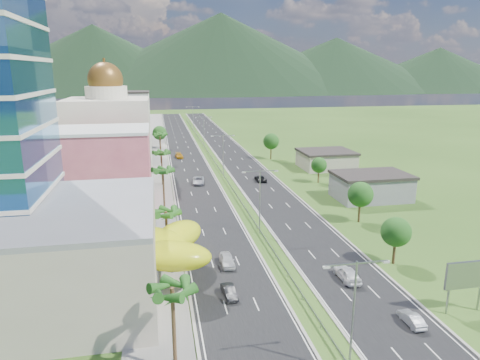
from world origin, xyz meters
TOP-DOWN VIEW (x-y plane):
  - ground at (0.00, 0.00)m, footprint 500.00×500.00m
  - road_left at (-7.50, 90.00)m, footprint 11.00×260.00m
  - road_right at (7.50, 90.00)m, footprint 11.00×260.00m
  - sidewalk_left at (-17.00, 90.00)m, footprint 7.00×260.00m
  - median_guardrail at (0.00, 71.99)m, footprint 0.10×216.06m
  - streetlight_median_a at (0.00, -25.00)m, footprint 6.04×0.25m
  - streetlight_median_b at (0.00, 10.00)m, footprint 6.04×0.25m
  - streetlight_median_c at (0.00, 50.00)m, footprint 6.04×0.25m
  - streetlight_median_d at (0.00, 95.00)m, footprint 6.04×0.25m
  - streetlight_median_e at (0.00, 140.00)m, footprint 6.04×0.25m
  - mall_podium at (-32.00, -6.00)m, footprint 30.00×24.00m
  - lime_canopy at (-20.00, -4.00)m, footprint 18.00×15.00m
  - pink_shophouse at (-28.00, 32.00)m, footprint 20.00×15.00m
  - domed_building at (-28.00, 55.00)m, footprint 20.00×20.00m
  - midrise_grey at (-27.00, 80.00)m, footprint 16.00×15.00m
  - midrise_beige at (-27.00, 102.00)m, footprint 16.00×15.00m
  - midrise_white at (-27.00, 125.00)m, footprint 16.00×15.00m
  - billboard at (17.00, -18.00)m, footprint 5.20×0.35m
  - shed_near at (28.00, 25.00)m, footprint 15.00×10.00m
  - shed_far at (30.00, 55.00)m, footprint 14.00×12.00m
  - palm_tree_a at (-15.50, -22.00)m, footprint 3.60×3.60m
  - palm_tree_b at (-15.50, 2.00)m, footprint 3.60×3.60m
  - palm_tree_c at (-15.50, 22.00)m, footprint 3.60×3.60m
  - palm_tree_d at (-15.50, 45.00)m, footprint 3.60×3.60m
  - palm_tree_e at (-15.50, 70.00)m, footprint 3.60×3.60m
  - leafy_tree_lfar at (-15.50, 95.00)m, footprint 4.90×4.90m
  - leafy_tree_ra at (16.00, -5.00)m, footprint 4.20×4.20m
  - leafy_tree_rb at (19.00, 12.00)m, footprint 4.55×4.55m
  - leafy_tree_rc at (22.00, 40.00)m, footprint 3.85×3.85m
  - leafy_tree_rd at (18.00, 70.00)m, footprint 4.90×4.90m
  - mountain_ridge at (60.00, 450.00)m, footprint 860.00×140.00m
  - car_white_near_left at (-7.36, -1.13)m, footprint 1.85×4.57m
  - car_dark_left at (-8.48, -9.68)m, footprint 1.71×4.01m
  - car_silver_mid_left at (-6.95, 44.49)m, footprint 3.26×5.97m
  - car_yellow_far_left at (-9.85, 77.13)m, footprint 2.59×5.24m
  - car_white_near_right at (7.40, -8.35)m, footprint 2.16×5.25m
  - car_silver_right at (9.90, -19.17)m, footprint 1.35×3.87m
  - car_dark_far_right at (8.43, 44.12)m, footprint 2.29×4.93m
  - motorcycle at (-8.62, -2.50)m, footprint 0.71×1.92m

SIDE VIEW (x-z plane):
  - ground at x=0.00m, z-range 0.00..0.00m
  - mountain_ridge at x=60.00m, z-range -45.00..45.00m
  - road_left at x=-7.50m, z-range 0.00..0.04m
  - road_right at x=7.50m, z-range 0.00..0.04m
  - sidewalk_left at x=-17.00m, z-range 0.00..0.12m
  - median_guardrail at x=0.00m, z-range 0.24..1.00m
  - motorcycle at x=-8.62m, z-range 0.04..1.24m
  - car_silver_right at x=9.90m, z-range 0.04..1.31m
  - car_dark_left at x=-8.48m, z-range 0.04..1.33m
  - car_dark_far_right at x=8.43m, z-range 0.04..1.41m
  - car_yellow_far_left at x=-9.85m, z-range 0.04..1.50m
  - car_white_near_left at x=-7.36m, z-range 0.04..1.59m
  - car_silver_mid_left at x=-6.95m, z-range 0.04..1.63m
  - car_white_near_right at x=7.40m, z-range 0.04..1.82m
  - shed_far at x=30.00m, z-range 0.00..4.40m
  - shed_near at x=28.00m, z-range 0.00..5.00m
  - leafy_tree_rc at x=22.00m, z-range 1.21..7.54m
  - billboard at x=17.00m, z-range 1.32..7.52m
  - leafy_tree_ra at x=16.00m, z-range 1.33..8.23m
  - lime_canopy at x=-20.00m, z-range 1.29..8.69m
  - leafy_tree_rb at x=19.00m, z-range 1.44..8.92m
  - mall_podium at x=-32.00m, z-range 0.00..11.00m
  - leafy_tree_lfar at x=-15.50m, z-range 1.55..9.60m
  - leafy_tree_rd at x=18.00m, z-range 1.55..9.60m
  - midrise_beige at x=-27.00m, z-range 0.00..13.00m
  - streetlight_median_a at x=0.00m, z-range 1.25..12.25m
  - streetlight_median_b at x=0.00m, z-range 1.25..12.25m
  - streetlight_median_c at x=0.00m, z-range 1.25..12.25m
  - streetlight_median_d at x=0.00m, z-range 1.25..12.25m
  - streetlight_median_e at x=0.00m, z-range 1.25..12.25m
  - palm_tree_b at x=-15.50m, z-range 3.01..11.11m
  - pink_shophouse at x=-28.00m, z-range 0.00..15.00m
  - palm_tree_d at x=-15.50m, z-range 3.24..11.84m
  - midrise_grey at x=-27.00m, z-range 0.00..16.00m
  - palm_tree_a at x=-15.50m, z-range 3.47..12.57m
  - palm_tree_e at x=-15.50m, z-range 3.61..13.01m
  - palm_tree_c at x=-15.50m, z-range 3.70..13.30m
  - midrise_white at x=-27.00m, z-range 0.00..18.00m
  - domed_building at x=-28.00m, z-range -3.00..25.70m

